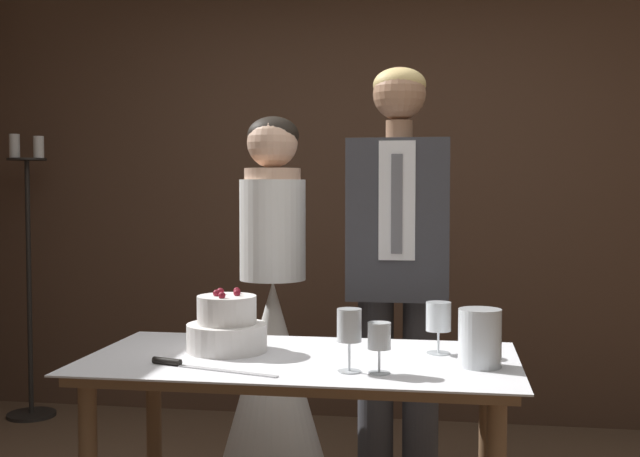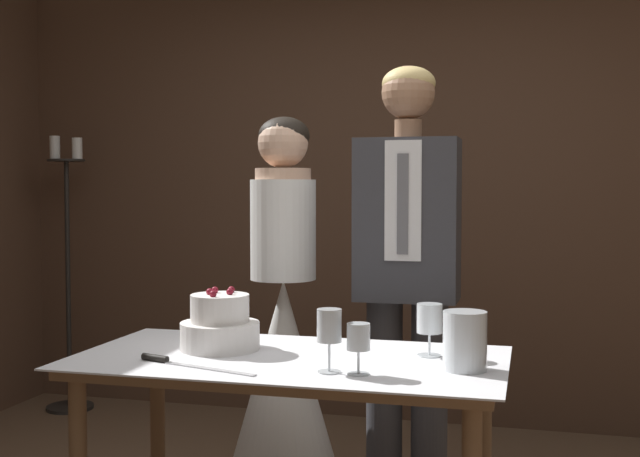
{
  "view_description": "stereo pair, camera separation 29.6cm",
  "coord_description": "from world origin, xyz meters",
  "views": [
    {
      "loc": [
        0.46,
        -2.51,
        1.34
      ],
      "look_at": [
        -0.01,
        0.41,
        1.19
      ],
      "focal_mm": 45.0,
      "sensor_mm": 36.0,
      "label": 1
    },
    {
      "loc": [
        0.75,
        -2.45,
        1.34
      ],
      "look_at": [
        -0.01,
        0.41,
        1.19
      ],
      "focal_mm": 45.0,
      "sensor_mm": 36.0,
      "label": 2
    }
  ],
  "objects": [
    {
      "name": "bride",
      "position": [
        -0.28,
        0.8,
        0.61
      ],
      "size": [
        0.54,
        0.54,
        1.64
      ],
      "color": "white",
      "rests_on": "ground_plane"
    },
    {
      "name": "wine_glass_near",
      "position": [
        0.43,
        0.14,
        0.91
      ],
      "size": [
        0.08,
        0.08,
        0.17
      ],
      "color": "silver",
      "rests_on": "cake_table"
    },
    {
      "name": "hurricane_candle",
      "position": [
        0.56,
        -0.03,
        0.88
      ],
      "size": [
        0.13,
        0.13,
        0.18
      ],
      "color": "silver",
      "rests_on": "cake_table"
    },
    {
      "name": "wine_glass_middle",
      "position": [
        0.17,
        -0.17,
        0.93
      ],
      "size": [
        0.07,
        0.07,
        0.19
      ],
      "color": "silver",
      "rests_on": "cake_table"
    },
    {
      "name": "candle_stand",
      "position": [
        -1.95,
        1.8,
        0.77
      ],
      "size": [
        0.28,
        0.28,
        1.65
      ],
      "color": "black",
      "rests_on": "ground_plane"
    },
    {
      "name": "cake_knife",
      "position": [
        -0.32,
        -0.18,
        0.8
      ],
      "size": [
        0.43,
        0.15,
        0.02
      ],
      "rotation": [
        0.0,
        0.0,
        -0.29
      ],
      "color": "silver",
      "rests_on": "cake_table"
    },
    {
      "name": "groom",
      "position": [
        0.26,
        0.8,
        1.04
      ],
      "size": [
        0.42,
        0.25,
        1.83
      ],
      "color": "#38383D",
      "rests_on": "ground_plane"
    },
    {
      "name": "cake_table",
      "position": [
        -0.01,
        0.01,
        0.69
      ],
      "size": [
        1.39,
        0.73,
        0.79
      ],
      "color": "brown",
      "rests_on": "ground_plane"
    },
    {
      "name": "wine_glass_far",
      "position": [
        0.26,
        -0.17,
        0.9
      ],
      "size": [
        0.07,
        0.07,
        0.15
      ],
      "color": "silver",
      "rests_on": "cake_table"
    },
    {
      "name": "wall_back",
      "position": [
        0.0,
        2.15,
        1.31
      ],
      "size": [
        4.89,
        0.12,
        2.63
      ],
      "primitive_type": "cube",
      "color": "#513828",
      "rests_on": "ground_plane"
    },
    {
      "name": "tiered_cake",
      "position": [
        -0.27,
        0.07,
        0.87
      ],
      "size": [
        0.27,
        0.27,
        0.21
      ],
      "color": "white",
      "rests_on": "cake_table"
    }
  ]
}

